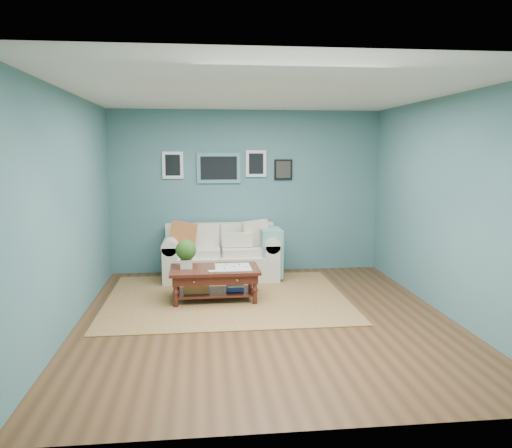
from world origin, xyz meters
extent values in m
plane|color=brown|center=(0.00, 0.00, 0.00)|extent=(5.00, 5.00, 0.00)
plane|color=white|center=(0.00, 0.00, 2.70)|extent=(5.00, 5.00, 0.00)
cube|color=#3F6C70|center=(0.00, 2.50, 1.35)|extent=(4.50, 0.02, 2.70)
cube|color=#3F6C70|center=(0.00, -2.50, 1.35)|extent=(4.50, 0.02, 2.70)
cube|color=#3F6C70|center=(-2.25, 0.00, 1.35)|extent=(0.02, 5.00, 2.70)
cube|color=#3F6C70|center=(2.25, 0.00, 1.35)|extent=(0.02, 5.00, 2.70)
cube|color=#588994|center=(-0.46, 2.48, 1.75)|extent=(0.72, 0.03, 0.50)
cube|color=black|center=(-0.46, 2.46, 1.75)|extent=(0.60, 0.01, 0.38)
cube|color=white|center=(-1.21, 2.48, 1.80)|extent=(0.34, 0.03, 0.44)
cube|color=white|center=(0.16, 2.48, 1.82)|extent=(0.34, 0.03, 0.44)
cube|color=black|center=(0.62, 2.48, 1.72)|extent=(0.30, 0.03, 0.34)
cube|color=brown|center=(-0.42, 0.89, 0.01)|extent=(3.28, 2.62, 0.01)
cube|color=silver|center=(-0.46, 1.99, 0.20)|extent=(1.34, 0.83, 0.40)
cube|color=silver|center=(-0.46, 2.31, 0.62)|extent=(1.76, 0.21, 0.45)
cube|color=silver|center=(-1.25, 1.99, 0.29)|extent=(0.23, 0.83, 0.59)
cube|color=silver|center=(0.32, 1.99, 0.29)|extent=(0.23, 0.83, 0.59)
cylinder|color=silver|center=(-1.25, 1.99, 0.59)|extent=(0.25, 0.83, 0.25)
cylinder|color=silver|center=(0.32, 1.99, 0.59)|extent=(0.25, 0.83, 0.25)
cube|color=silver|center=(-0.82, 1.93, 0.46)|extent=(0.68, 0.53, 0.12)
cube|color=silver|center=(-0.10, 1.93, 0.46)|extent=(0.68, 0.53, 0.12)
cube|color=silver|center=(-0.82, 2.20, 0.69)|extent=(0.68, 0.11, 0.34)
cube|color=silver|center=(-0.10, 2.20, 0.69)|extent=(0.68, 0.11, 0.34)
cube|color=#C44125|center=(-1.05, 1.94, 0.73)|extent=(0.46, 0.16, 0.45)
cube|color=beige|center=(0.11, 2.01, 0.73)|extent=(0.45, 0.17, 0.44)
cube|color=beige|center=(-0.20, 1.90, 0.64)|extent=(0.47, 0.11, 0.23)
cube|color=#7CB1B0|center=(0.32, 1.88, 0.44)|extent=(0.32, 0.52, 0.76)
cube|color=#370A0A|center=(-0.59, 0.82, 0.43)|extent=(1.21, 0.72, 0.04)
cube|color=#370A0A|center=(-0.59, 0.82, 0.35)|extent=(1.13, 0.64, 0.12)
cube|color=#370A0A|center=(-0.59, 0.82, 0.11)|extent=(1.03, 0.54, 0.03)
sphere|color=gold|center=(-0.87, 0.50, 0.35)|extent=(0.03, 0.03, 0.03)
sphere|color=gold|center=(-0.31, 0.51, 0.35)|extent=(0.03, 0.03, 0.03)
cylinder|color=#370A0A|center=(-1.11, 0.55, 0.21)|extent=(0.06, 0.06, 0.41)
cylinder|color=#370A0A|center=(-0.07, 0.56, 0.21)|extent=(0.06, 0.06, 0.41)
cylinder|color=#370A0A|center=(-1.12, 1.09, 0.21)|extent=(0.06, 0.06, 0.41)
cylinder|color=#370A0A|center=(-0.07, 1.10, 0.21)|extent=(0.06, 0.06, 0.41)
cube|color=beige|center=(-0.97, 0.87, 0.51)|extent=(0.16, 0.16, 0.12)
sphere|color=#224314|center=(-0.97, 0.87, 0.70)|extent=(0.28, 0.28, 0.28)
cube|color=white|center=(-0.34, 0.83, 0.45)|extent=(0.49, 0.49, 0.01)
cube|color=#9B663D|center=(-0.84, 0.82, 0.23)|extent=(0.34, 0.25, 0.20)
cube|color=#264597|center=(-0.31, 0.85, 0.18)|extent=(0.24, 0.18, 0.11)
camera|label=1|loc=(-0.75, -5.82, 2.03)|focal=35.00mm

